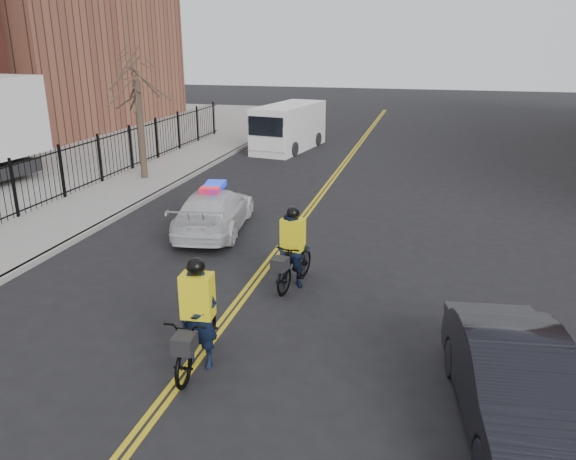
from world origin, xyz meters
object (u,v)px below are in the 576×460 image
Objects in this scene: dark_sedan at (516,386)px; cyclist_near at (199,329)px; police_cruiser at (214,210)px; cyclist_far at (293,256)px; cargo_van at (288,128)px.

cyclist_near reaches higher than dark_sedan.
police_cruiser reaches higher than dark_sedan.
police_cruiser is 1.07× the size of dark_sedan.
cyclist_near is (-5.30, 0.44, 0.00)m from dark_sedan.
cyclist_far is (0.79, 3.81, 0.05)m from cyclist_near.
cyclist_near is 3.89m from cyclist_far.
dark_sedan is 0.75× the size of cargo_van.
cyclist_near is at bearing -70.22° from cargo_van.
cyclist_near is (2.55, -7.22, 0.06)m from police_cruiser.
dark_sedan is at bearing -57.44° from cargo_van.
cargo_van is at bearing 115.00° from cyclist_far.
cyclist_far is at bearing 126.54° from police_cruiser.
cargo_van reaches higher than police_cruiser.
police_cruiser is 2.35× the size of cyclist_far.
police_cruiser is 7.66m from cyclist_near.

